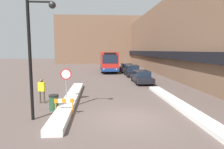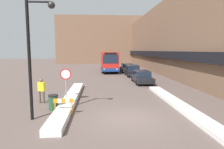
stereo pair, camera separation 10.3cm
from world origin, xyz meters
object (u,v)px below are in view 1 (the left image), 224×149
(stop_sign, at_px, (66,78))
(pedestrian, at_px, (42,89))
(parked_car_back, at_px, (126,68))
(street_lamp, at_px, (35,46))
(city_bus, at_px, (108,61))
(trash_bin, at_px, (54,102))
(parked_car_front, at_px, (142,77))
(construction_barricade, at_px, (64,103))
(parked_car_middle, at_px, (132,71))

(stop_sign, relative_size, pedestrian, 1.39)
(parked_car_back, distance_m, street_lamp, 24.52)
(city_bus, distance_m, trash_bin, 23.22)
(parked_car_front, bearing_deg, trash_bin, -127.94)
(stop_sign, relative_size, construction_barricade, 2.14)
(parked_car_back, relative_size, stop_sign, 1.99)
(street_lamp, distance_m, pedestrian, 4.40)
(trash_bin, bearing_deg, parked_car_front, 52.06)
(parked_car_front, relative_size, pedestrian, 2.70)
(construction_barricade, bearing_deg, parked_car_back, 73.16)
(parked_car_front, bearing_deg, construction_barricade, -122.38)
(city_bus, distance_m, parked_car_middle, 7.62)
(pedestrian, xyz_separation_m, construction_barricade, (1.94, -2.68, -0.35))
(parked_car_middle, bearing_deg, trash_bin, -115.50)
(parked_car_front, distance_m, trash_bin, 12.27)
(pedestrian, distance_m, trash_bin, 2.12)
(parked_car_front, height_order, street_lamp, street_lamp)
(parked_car_front, bearing_deg, parked_car_middle, 90.00)
(stop_sign, bearing_deg, trash_bin, -103.73)
(city_bus, bearing_deg, trash_bin, -101.28)
(stop_sign, bearing_deg, street_lamp, -104.73)
(parked_car_middle, relative_size, street_lamp, 0.71)
(parked_car_front, xyz_separation_m, pedestrian, (-8.71, -7.99, 0.33))
(pedestrian, bearing_deg, stop_sign, 24.06)
(parked_car_front, xyz_separation_m, stop_sign, (-7.07, -7.75, 1.02))
(stop_sign, distance_m, construction_barricade, 3.11)
(trash_bin, bearing_deg, pedestrian, 124.50)
(pedestrian, relative_size, construction_barricade, 1.55)
(parked_car_back, distance_m, pedestrian, 21.50)
(city_bus, bearing_deg, street_lamp, -101.60)
(parked_car_back, distance_m, construction_barricade, 23.34)
(street_lamp, bearing_deg, parked_car_back, 70.79)
(parked_car_front, bearing_deg, pedestrian, -137.47)
(trash_bin, bearing_deg, street_lamp, -105.89)
(parked_car_back, bearing_deg, construction_barricade, -106.84)
(city_bus, height_order, trash_bin, city_bus)
(street_lamp, xyz_separation_m, construction_barricade, (1.24, 0.63, -3.16))
(parked_car_back, distance_m, stop_sign, 20.70)
(construction_barricade, bearing_deg, city_bus, 81.01)
(stop_sign, relative_size, street_lamp, 0.38)
(parked_car_front, distance_m, stop_sign, 10.55)
(city_bus, height_order, parked_car_middle, city_bus)
(construction_barricade, bearing_deg, parked_car_middle, 68.08)
(construction_barricade, bearing_deg, parked_car_front, 57.62)
(parked_car_front, height_order, parked_car_middle, parked_car_middle)
(stop_sign, bearing_deg, parked_car_front, 47.63)
(street_lamp, bearing_deg, pedestrian, 101.95)
(parked_car_front, height_order, stop_sign, stop_sign)
(pedestrian, bearing_deg, parked_car_middle, 74.32)
(stop_sign, bearing_deg, parked_car_back, 69.99)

